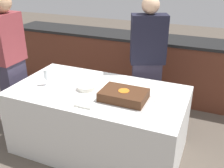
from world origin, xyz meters
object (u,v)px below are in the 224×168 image
(person_cutting_cake, at_px, (147,63))
(person_seated_left, at_px, (11,62))
(cake, at_px, (124,95))
(plate_stack, at_px, (86,87))
(wine_glass, at_px, (46,75))

(person_cutting_cake, relative_size, person_seated_left, 0.97)
(cake, height_order, plate_stack, cake)
(cake, relative_size, wine_glass, 2.70)
(plate_stack, distance_m, wine_glass, 0.45)
(person_cutting_cake, xyz_separation_m, person_seated_left, (-1.43, -0.70, 0.05))
(plate_stack, bearing_deg, cake, -7.60)
(wine_glass, height_order, person_seated_left, person_seated_left)
(person_cutting_cake, bearing_deg, plate_stack, 35.21)
(wine_glass, bearing_deg, person_seated_left, 170.05)
(cake, height_order, person_seated_left, person_seated_left)
(person_seated_left, bearing_deg, wine_glass, -99.95)
(plate_stack, relative_size, person_cutting_cake, 0.12)
(cake, bearing_deg, person_cutting_cake, 90.00)
(cake, xyz_separation_m, wine_glass, (-0.87, -0.01, 0.07))
(cake, distance_m, person_seated_left, 1.43)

